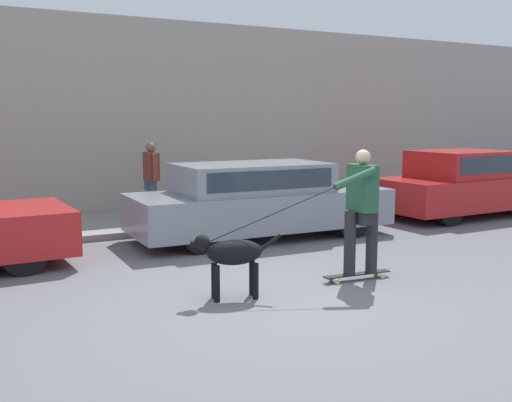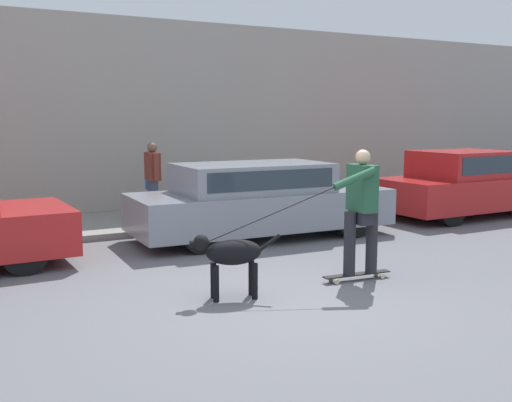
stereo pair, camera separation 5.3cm
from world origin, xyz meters
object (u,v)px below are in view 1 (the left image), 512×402
(parked_car_1, at_px, (259,201))
(dog, at_px, (232,255))
(parked_car_2, at_px, (464,185))
(pedestrian_with_bag, at_px, (151,177))
(skateboarder, at_px, (361,207))

(parked_car_1, distance_m, dog, 3.58)
(parked_car_2, bearing_deg, parked_car_1, 178.83)
(parked_car_1, height_order, parked_car_2, parked_car_2)
(parked_car_1, height_order, pedestrian_with_bag, pedestrian_with_bag)
(parked_car_1, distance_m, pedestrian_with_bag, 2.56)
(parked_car_1, bearing_deg, parked_car_2, 1.50)
(parked_car_2, xyz_separation_m, pedestrian_with_bag, (-6.16, 2.25, 0.26))
(pedestrian_with_bag, bearing_deg, parked_car_1, -58.75)
(parked_car_1, xyz_separation_m, skateboarder, (-0.15, -3.03, 0.31))
(skateboarder, bearing_deg, pedestrian_with_bag, -74.01)
(parked_car_2, bearing_deg, pedestrian_with_bag, 158.81)
(parked_car_2, xyz_separation_m, skateboarder, (-5.11, -3.02, 0.30))
(dog, height_order, skateboarder, skateboarder)
(parked_car_2, height_order, pedestrian_with_bag, pedestrian_with_bag)
(parked_car_1, relative_size, pedestrian_with_bag, 3.07)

